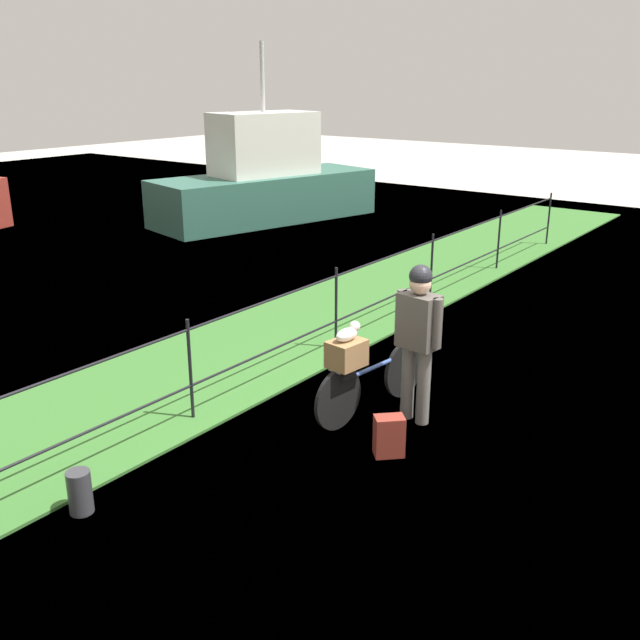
# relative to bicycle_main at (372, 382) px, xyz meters

# --- Properties ---
(ground_plane) EXTENTS (60.00, 60.00, 0.00)m
(ground_plane) POSITION_rel_bicycle_main_xyz_m (-0.00, -0.93, -0.35)
(ground_plane) COLOR #B2ADA3
(grass_strip) EXTENTS (27.00, 2.40, 0.03)m
(grass_strip) POSITION_rel_bicycle_main_xyz_m (-0.00, 2.28, -0.33)
(grass_strip) COLOR #38702D
(grass_strip) RESTS_ON ground
(iron_fence) EXTENTS (18.04, 0.04, 1.12)m
(iron_fence) POSITION_rel_bicycle_main_xyz_m (-0.00, 1.39, 0.31)
(iron_fence) COLOR black
(iron_fence) RESTS_ON ground
(bicycle_main) EXTENTS (1.74, 0.28, 0.65)m
(bicycle_main) POSITION_rel_bicycle_main_xyz_m (0.00, 0.00, 0.00)
(bicycle_main) COLOR black
(bicycle_main) RESTS_ON ground
(wooden_crate) EXTENTS (0.40, 0.33, 0.27)m
(wooden_crate) POSITION_rel_bicycle_main_xyz_m (-0.41, 0.05, 0.44)
(wooden_crate) COLOR olive
(wooden_crate) RESTS_ON bicycle_main
(terrier_dog) EXTENTS (0.32, 0.17, 0.18)m
(terrier_dog) POSITION_rel_bicycle_main_xyz_m (-0.38, 0.05, 0.66)
(terrier_dog) COLOR silver
(terrier_dog) RESTS_ON wooden_crate
(cyclist_person) EXTENTS (0.31, 0.54, 1.68)m
(cyclist_person) POSITION_rel_bicycle_main_xyz_m (0.11, -0.47, 0.66)
(cyclist_person) COLOR slate
(cyclist_person) RESTS_ON ground
(backpack_on_paving) EXTENTS (0.33, 0.33, 0.40)m
(backpack_on_paving) POSITION_rel_bicycle_main_xyz_m (-0.68, -0.64, -0.15)
(backpack_on_paving) COLOR maroon
(backpack_on_paving) RESTS_ON ground
(mooring_bollard) EXTENTS (0.20, 0.20, 0.38)m
(mooring_bollard) POSITION_rel_bicycle_main_xyz_m (-3.02, 0.89, -0.16)
(mooring_bollard) COLOR #38383D
(mooring_bollard) RESTS_ON ground
(moored_boat_mid) EXTENTS (5.96, 3.23, 4.21)m
(moored_boat_mid) POSITION_rel_bicycle_main_xyz_m (7.51, 8.05, 0.60)
(moored_boat_mid) COLOR #336656
(moored_boat_mid) RESTS_ON ground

